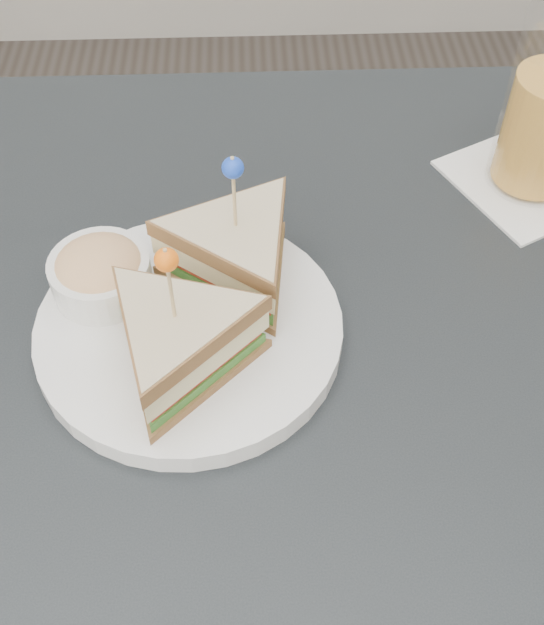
{
  "coord_description": "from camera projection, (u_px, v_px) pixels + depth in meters",
  "views": [
    {
      "loc": [
        -0.0,
        -0.36,
        1.24
      ],
      "look_at": [
        0.01,
        0.01,
        0.8
      ],
      "focal_mm": 45.0,
      "sensor_mm": 36.0,
      "label": 1
    }
  ],
  "objects": [
    {
      "name": "plate_meal",
      "position": [
        194.0,
        301.0,
        0.6
      ],
      "size": [
        0.29,
        0.29,
        0.14
      ],
      "rotation": [
        0.0,
        0.0,
        0.24
      ],
      "color": "white",
      "rests_on": "table"
    },
    {
      "name": "table",
      "position": [
        261.0,
        417.0,
        0.66
      ],
      "size": [
        0.8,
        0.8,
        0.75
      ],
      "color": "black",
      "rests_on": "ground"
    }
  ]
}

